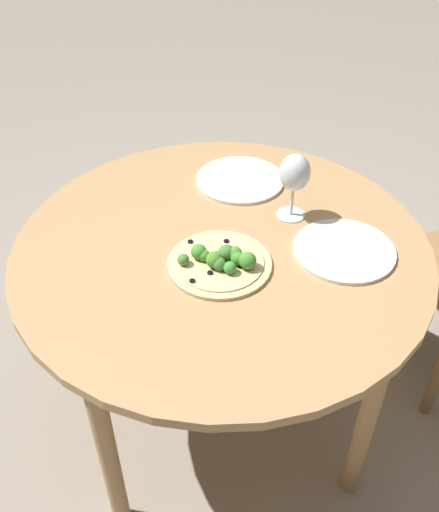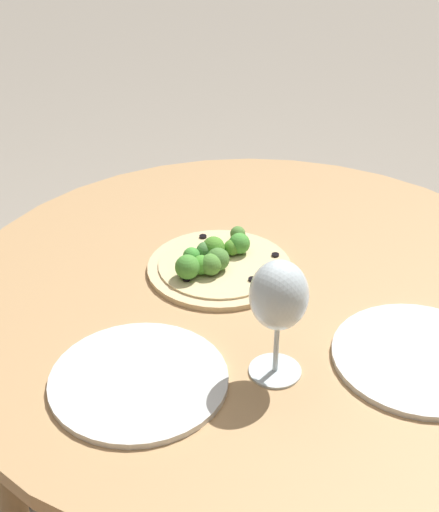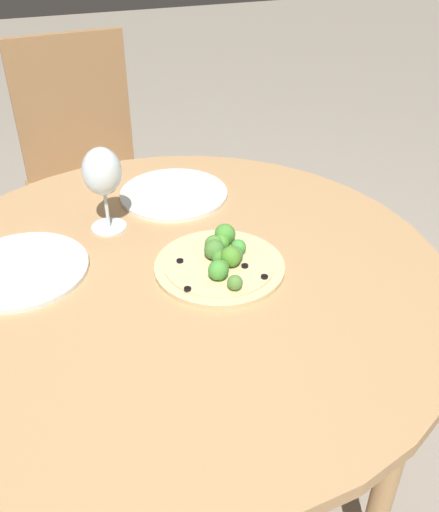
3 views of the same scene
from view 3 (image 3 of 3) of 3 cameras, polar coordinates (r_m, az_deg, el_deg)
The scene contains 7 objects.
ground_plane at distance 1.65m, azimuth -3.22°, elevation -21.71°, with size 12.00×12.00×0.00m, color gray.
dining_table at distance 1.18m, azimuth -4.19°, elevation -4.47°, with size 1.09×1.09×0.71m.
chair at distance 2.00m, azimuth -13.03°, elevation 8.02°, with size 0.43×0.43×0.94m.
pizza at distance 1.14m, azimuth 0.15°, elevation -0.45°, with size 0.26×0.26×0.06m.
wine_glass at distance 1.23m, azimuth -11.65°, elevation 8.08°, with size 0.08×0.08×0.19m.
plate_near at distance 1.40m, azimuth -4.59°, elevation 6.23°, with size 0.26×0.26×0.01m.
plate_far at distance 1.20m, azimuth -19.23°, elevation -1.29°, with size 0.27×0.27×0.01m.
Camera 3 is at (0.22, 0.89, 1.37)m, focal length 40.00 mm.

